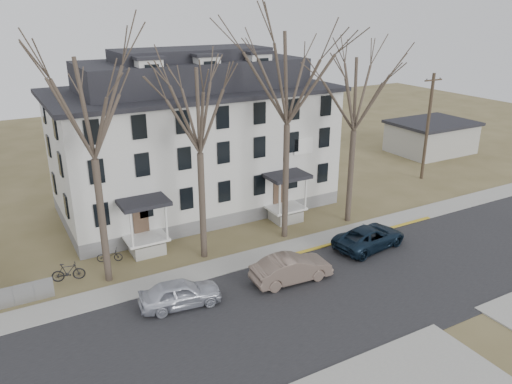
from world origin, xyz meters
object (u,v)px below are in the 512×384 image
tree_mid_left (198,105)px  utility_pole_far (428,126)px  car_tan (291,269)px  bicycle_right (68,272)px  tree_far_left (88,101)px  tree_mid_right (357,89)px  car_silver (180,294)px  tree_center (288,72)px  boarding_house (195,139)px  car_navy (369,238)px  bicycle_left (110,256)px

tree_mid_left → utility_pole_far: tree_mid_left is taller
car_tan → bicycle_right: car_tan is taller
tree_far_left → tree_mid_right: size_ratio=1.08×
car_silver → car_tan: car_tan is taller
car_tan → utility_pole_far: bearing=-61.4°
utility_pole_far → car_tan: 22.82m
tree_center → tree_mid_right: tree_center is taller
car_tan → bicycle_right: bearing=64.6°
tree_mid_right → bicycle_right: 21.54m
boarding_house → tree_far_left: 13.12m
car_tan → car_navy: (6.76, 1.08, -0.06)m
bicycle_right → tree_center: bearing=-81.4°
tree_center → car_silver: bearing=-154.0°
boarding_house → tree_mid_right: (8.50, -8.15, 4.22)m
tree_mid_left → bicycle_left: tree_mid_left is taller
car_silver → car_navy: bearing=-80.9°
car_silver → car_tan: 6.51m
tree_far_left → car_navy: size_ratio=2.65×
utility_pole_far → bicycle_right: utility_pole_far is taller
car_tan → car_navy: 6.85m
boarding_house → car_silver: bearing=-116.5°
tree_center → tree_mid_right: size_ratio=1.15×
car_silver → bicycle_left: (-2.08, 6.67, -0.32)m
bicycle_left → car_navy: bearing=-91.8°
car_silver → tree_mid_left: bearing=-28.7°
tree_center → tree_mid_right: bearing=0.0°
tree_center → car_navy: bearing=-46.9°
tree_mid_right → bicycle_left: tree_mid_right is taller
tree_center → car_tan: bearing=-118.5°
car_silver → bicycle_right: 7.25m
tree_mid_left → tree_center: bearing=0.0°
tree_center → car_silver: 14.66m
car_navy → bicycle_left: car_navy is taller
boarding_house → car_silver: 14.94m
utility_pole_far → car_silver: utility_pole_far is taller
tree_far_left → car_navy: (15.90, -4.17, -9.62)m
tree_mid_left → car_tan: bearing=-59.1°
tree_center → bicycle_right: bearing=176.1°
tree_mid_left → bicycle_right: tree_mid_left is taller
tree_mid_left → car_tan: tree_mid_left is taller
car_tan → bicycle_left: car_tan is taller
tree_mid_left → tree_mid_right: size_ratio=1.00×
boarding_house → car_tan: boarding_house is taller
tree_mid_right → bicycle_left: size_ratio=8.19×
boarding_house → bicycle_left: (-8.41, -6.04, -4.97)m
utility_pole_far → car_navy: size_ratio=1.84×
car_silver → bicycle_right: (-4.70, 5.52, -0.17)m
utility_pole_far → bicycle_right: bearing=-174.1°
car_tan → boarding_house: bearing=4.3°
tree_far_left → utility_pole_far: 30.29m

